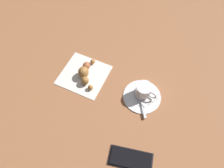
% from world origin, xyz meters
% --- Properties ---
extents(ground_plane, '(1.80, 1.80, 0.00)m').
position_xyz_m(ground_plane, '(0.00, 0.00, 0.00)').
color(ground_plane, '#975E3B').
extents(saucer, '(0.14, 0.14, 0.01)m').
position_xyz_m(saucer, '(-0.12, -0.03, 0.00)').
color(saucer, silver).
rests_on(saucer, ground).
extents(espresso_cup, '(0.08, 0.06, 0.06)m').
position_xyz_m(espresso_cup, '(-0.11, -0.03, 0.04)').
color(espresso_cup, silver).
rests_on(espresso_cup, saucer).
extents(teaspoon, '(0.10, 0.11, 0.01)m').
position_xyz_m(teaspoon, '(-0.11, -0.02, 0.01)').
color(teaspoon, silver).
rests_on(teaspoon, saucer).
extents(sugar_packet, '(0.04, 0.07, 0.01)m').
position_xyz_m(sugar_packet, '(-0.15, -0.02, 0.01)').
color(sugar_packet, white).
rests_on(sugar_packet, saucer).
extents(napkin, '(0.21, 0.20, 0.00)m').
position_xyz_m(napkin, '(0.13, 0.02, 0.00)').
color(napkin, silver).
rests_on(napkin, ground).
extents(croissant, '(0.10, 0.13, 0.04)m').
position_xyz_m(croissant, '(0.12, 0.02, 0.02)').
color(croissant, '#A96B3B').
rests_on(croissant, napkin).
extents(cell_phone, '(0.16, 0.11, 0.01)m').
position_xyz_m(cell_phone, '(-0.20, 0.19, 0.00)').
color(cell_phone, black).
rests_on(cell_phone, ground).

